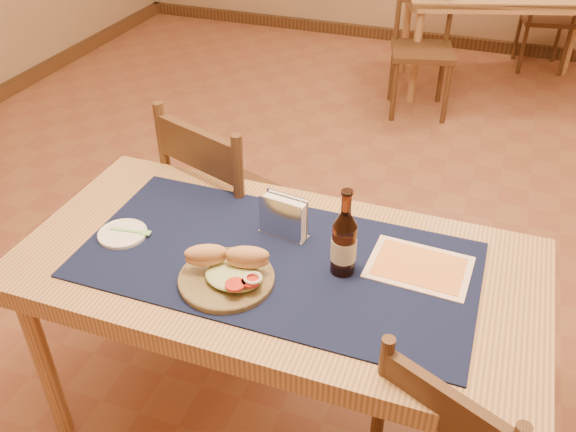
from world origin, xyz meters
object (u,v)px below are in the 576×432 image
(chair_main_far, at_px, (234,211))
(napkin_holder, at_px, (284,218))
(beer_bottle, at_px, (344,243))
(main_table, at_px, (277,281))
(sandwich_plate, at_px, (228,273))
(back_table, at_px, (507,1))

(chair_main_far, xyz_separation_m, napkin_holder, (0.36, -0.38, 0.30))
(beer_bottle, bearing_deg, main_table, -175.57)
(main_table, height_order, sandwich_plate, sandwich_plate)
(back_table, relative_size, chair_main_far, 1.64)
(back_table, bearing_deg, beer_bottle, -94.73)
(back_table, distance_m, chair_main_far, 3.06)
(main_table, distance_m, napkin_holder, 0.20)
(sandwich_plate, xyz_separation_m, beer_bottle, (0.30, 0.16, 0.07))
(back_table, distance_m, sandwich_plate, 3.63)
(main_table, bearing_deg, sandwich_plate, -124.12)
(napkin_holder, bearing_deg, chair_main_far, 133.34)
(beer_bottle, xyz_separation_m, napkin_holder, (-0.23, 0.11, -0.04))
(main_table, xyz_separation_m, napkin_holder, (-0.02, 0.13, 0.15))
(main_table, distance_m, back_table, 3.47)
(main_table, relative_size, back_table, 0.98)
(napkin_holder, bearing_deg, beer_bottle, -25.90)
(napkin_holder, bearing_deg, main_table, -79.27)
(back_table, height_order, sandwich_plate, sandwich_plate)
(beer_bottle, distance_m, napkin_holder, 0.25)
(back_table, relative_size, napkin_holder, 9.91)
(chair_main_far, bearing_deg, sandwich_plate, -66.20)
(sandwich_plate, bearing_deg, main_table, 55.88)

